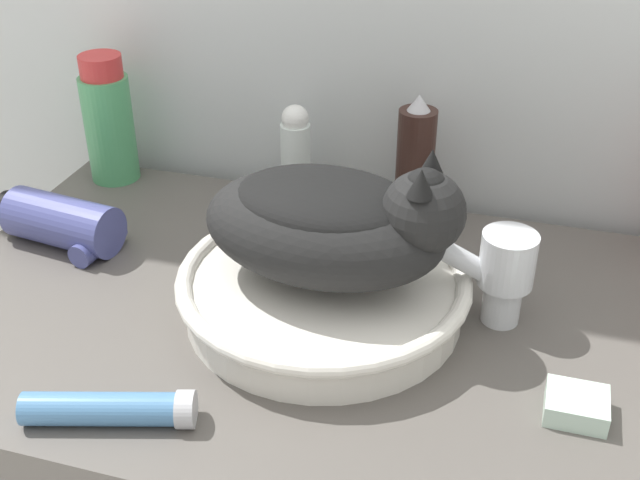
% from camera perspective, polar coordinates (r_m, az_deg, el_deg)
% --- Properties ---
extents(sink_basin, '(0.34, 0.34, 0.06)m').
position_cam_1_polar(sink_basin, '(0.93, 0.26, -3.58)').
color(sink_basin, white).
rests_on(sink_basin, vanity_counter).
extents(cat, '(0.30, 0.28, 0.16)m').
position_cam_1_polar(cat, '(0.88, 0.92, 1.44)').
color(cat, black).
rests_on(cat, sink_basin).
extents(faucet, '(0.16, 0.07, 0.14)m').
position_cam_1_polar(faucet, '(0.92, 12.35, -1.97)').
color(faucet, silver).
rests_on(faucet, vanity_counter).
extents(deodorant_stick, '(0.04, 0.04, 0.15)m').
position_cam_1_polar(deodorant_stick, '(1.15, -1.74, 6.02)').
color(deodorant_stick, silver).
rests_on(deodorant_stick, vanity_counter).
extents(hairspray_can_black, '(0.05, 0.05, 0.19)m').
position_cam_1_polar(hairspray_can_black, '(1.11, 6.77, 5.40)').
color(hairspray_can_black, '#331E19').
rests_on(hairspray_can_black, vanity_counter).
extents(mouthwash_bottle, '(0.07, 0.07, 0.20)m').
position_cam_1_polar(mouthwash_bottle, '(1.26, -14.80, 8.18)').
color(mouthwash_bottle, '#4CA366').
rests_on(mouthwash_bottle, vanity_counter).
extents(cream_tube, '(0.17, 0.08, 0.04)m').
position_cam_1_polar(cream_tube, '(0.83, -14.63, -11.55)').
color(cream_tube, '#4C7FB2').
rests_on(cream_tube, vanity_counter).
extents(hair_dryer, '(0.18, 0.10, 0.07)m').
position_cam_1_polar(hair_dryer, '(1.12, -17.77, 1.16)').
color(hair_dryer, '#474C8C').
rests_on(hair_dryer, vanity_counter).
extents(soap_bar, '(0.06, 0.05, 0.02)m').
position_cam_1_polar(soap_bar, '(0.85, 17.76, -11.15)').
color(soap_bar, silver).
rests_on(soap_bar, vanity_counter).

